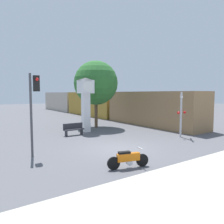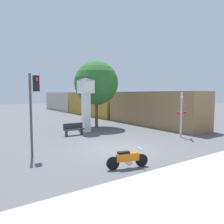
# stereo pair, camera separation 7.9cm
# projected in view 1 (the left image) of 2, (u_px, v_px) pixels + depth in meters

# --- Properties ---
(ground_plane) EXTENTS (120.00, 120.00, 0.00)m
(ground_plane) POSITION_uv_depth(u_px,v_px,m) (119.00, 149.00, 12.72)
(ground_plane) COLOR #56565B
(motorcycle) EXTENTS (1.86, 0.65, 0.84)m
(motorcycle) POSITION_uv_depth(u_px,v_px,m) (128.00, 159.00, 9.38)
(motorcycle) COLOR black
(motorcycle) RESTS_ON ground_plane
(clock_tower) EXTENTS (1.30, 1.30, 4.50)m
(clock_tower) POSITION_uv_depth(u_px,v_px,m) (86.00, 96.00, 18.03)
(clock_tower) COLOR white
(clock_tower) RESTS_ON ground_plane
(freight_train) EXTENTS (2.80, 35.43, 3.40)m
(freight_train) POSITION_uv_depth(u_px,v_px,m) (93.00, 104.00, 31.85)
(freight_train) COLOR olive
(freight_train) RESTS_ON ground_plane
(traffic_light) EXTENTS (0.50, 0.35, 4.21)m
(traffic_light) POSITION_uv_depth(u_px,v_px,m) (34.00, 100.00, 10.95)
(traffic_light) COLOR #47474C
(traffic_light) RESTS_ON ground_plane
(railroad_crossing_signal) EXTENTS (0.90, 0.82, 3.32)m
(railroad_crossing_signal) POSITION_uv_depth(u_px,v_px,m) (181.00, 113.00, 15.91)
(railroad_crossing_signal) COLOR #B7B7BC
(railroad_crossing_signal) RESTS_ON ground_plane
(street_tree) EXTENTS (4.11, 4.11, 6.25)m
(street_tree) POSITION_uv_depth(u_px,v_px,m) (96.00, 83.00, 20.40)
(street_tree) COLOR brown
(street_tree) RESTS_ON ground_plane
(bench) EXTENTS (1.60, 0.44, 0.92)m
(bench) POSITION_uv_depth(u_px,v_px,m) (74.00, 129.00, 16.80)
(bench) COLOR #2D2D33
(bench) RESTS_ON ground_plane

